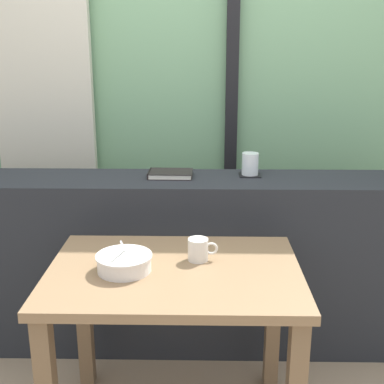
% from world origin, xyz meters
% --- Properties ---
extents(outdoor_backdrop, '(4.80, 0.08, 2.80)m').
position_xyz_m(outdoor_backdrop, '(0.00, 1.28, 1.40)').
color(outdoor_backdrop, '#7AAD7F').
rests_on(outdoor_backdrop, ground).
extents(curtain_left_panel, '(0.56, 0.06, 2.50)m').
position_xyz_m(curtain_left_panel, '(-0.84, 1.18, 1.25)').
color(curtain_left_panel, beige).
rests_on(curtain_left_panel, ground).
extents(window_divider_post, '(0.07, 0.05, 2.60)m').
position_xyz_m(window_divider_post, '(0.24, 1.21, 1.30)').
color(window_divider_post, black).
rests_on(window_divider_post, ground).
extents(dark_console_ledge, '(2.80, 0.36, 0.86)m').
position_xyz_m(dark_console_ledge, '(0.00, 0.55, 0.43)').
color(dark_console_ledge, '#23262B').
rests_on(dark_console_ledge, ground).
extents(breakfast_table, '(0.92, 0.65, 0.69)m').
position_xyz_m(breakfast_table, '(-0.03, -0.07, 0.56)').
color(breakfast_table, brown).
rests_on(breakfast_table, ground).
extents(coaster_square, '(0.10, 0.10, 0.00)m').
position_xyz_m(coaster_square, '(0.30, 0.61, 0.86)').
color(coaster_square, black).
rests_on(coaster_square, dark_console_ledge).
extents(juice_glass, '(0.08, 0.08, 0.10)m').
position_xyz_m(juice_glass, '(0.30, 0.61, 0.91)').
color(juice_glass, white).
rests_on(juice_glass, coaster_square).
extents(closed_book, '(0.21, 0.15, 0.03)m').
position_xyz_m(closed_book, '(-0.08, 0.58, 0.87)').
color(closed_book, black).
rests_on(closed_book, dark_console_ledge).
extents(soup_bowl, '(0.20, 0.20, 0.13)m').
position_xyz_m(soup_bowl, '(-0.21, -0.09, 0.72)').
color(soup_bowl, silver).
rests_on(soup_bowl, breakfast_table).
extents(ceramic_mug, '(0.11, 0.08, 0.08)m').
position_xyz_m(ceramic_mug, '(0.06, 0.01, 0.73)').
color(ceramic_mug, silver).
rests_on(ceramic_mug, breakfast_table).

